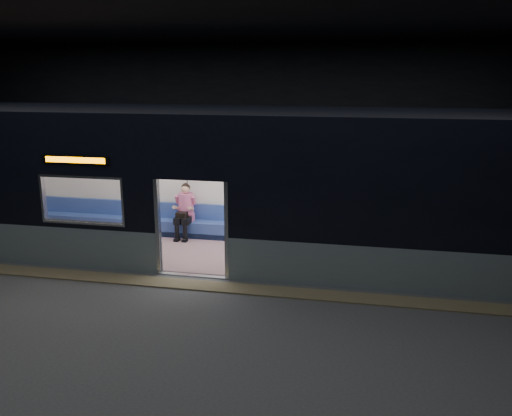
% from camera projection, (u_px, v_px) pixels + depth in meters
% --- Properties ---
extents(station_floor, '(24.00, 14.00, 0.01)m').
position_uv_depth(station_floor, '(176.00, 296.00, 10.34)').
color(station_floor, '#47494C').
rests_on(station_floor, ground).
extents(station_envelope, '(24.00, 14.00, 5.00)m').
position_uv_depth(station_envelope, '(169.00, 101.00, 9.43)').
color(station_envelope, black).
rests_on(station_envelope, station_floor).
extents(tactile_strip, '(22.80, 0.50, 0.03)m').
position_uv_depth(tactile_strip, '(186.00, 284.00, 10.85)').
color(tactile_strip, '#8C7F59').
rests_on(tactile_strip, station_floor).
extents(metro_car, '(18.00, 3.04, 3.35)m').
position_uv_depth(metro_car, '(211.00, 176.00, 12.30)').
color(metro_car, gray).
rests_on(metro_car, station_floor).
extents(passenger, '(0.43, 0.71, 1.38)m').
position_uv_depth(passenger, '(185.00, 208.00, 13.70)').
color(passenger, black).
rests_on(passenger, metro_car).
extents(handbag, '(0.29, 0.26, 0.13)m').
position_uv_depth(handbag, '(182.00, 215.00, 13.52)').
color(handbag, black).
rests_on(handbag, passenger).
extents(transit_map, '(1.08, 0.03, 0.70)m').
position_uv_depth(transit_map, '(343.00, 185.00, 13.06)').
color(transit_map, white).
rests_on(transit_map, metro_car).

